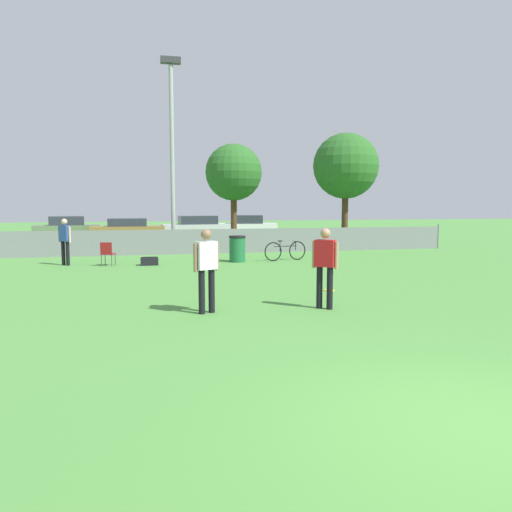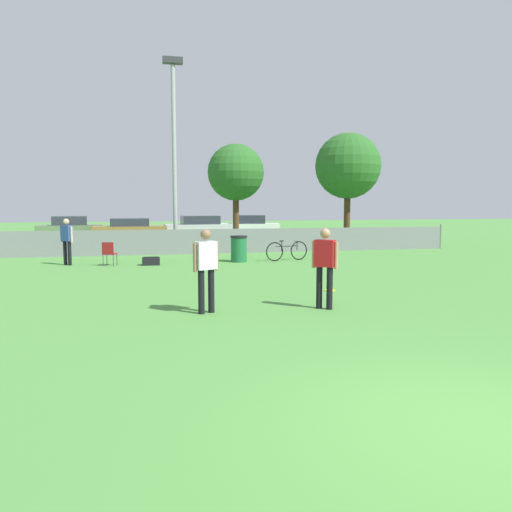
{
  "view_description": "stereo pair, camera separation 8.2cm",
  "coord_description": "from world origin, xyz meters",
  "px_view_note": "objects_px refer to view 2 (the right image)",
  "views": [
    {
      "loc": [
        -3.32,
        -4.1,
        2.23
      ],
      "look_at": [
        -0.79,
        6.8,
        1.05
      ],
      "focal_mm": 35.0,
      "sensor_mm": 36.0,
      "label": 1
    },
    {
      "loc": [
        -3.24,
        -4.12,
        2.23
      ],
      "look_at": [
        -0.79,
        6.8,
        1.05
      ],
      "focal_mm": 35.0,
      "sensor_mm": 36.0,
      "label": 2
    }
  ],
  "objects_px": {
    "player_defender_red": "(325,262)",
    "parked_car_tan": "(130,229)",
    "parked_car_olive": "(70,228)",
    "trash_bin": "(239,249)",
    "light_pole": "(174,139)",
    "spectator_in_blue": "(67,238)",
    "folding_chair_sideline": "(109,252)",
    "frisbee_disc": "(330,290)",
    "player_receiver_white": "(206,265)",
    "parked_car_silver": "(200,227)",
    "tree_near_pole": "(236,173)",
    "parked_car_white": "(249,227)",
    "bicycle_sideline": "(287,251)",
    "gear_bag_sideline": "(151,261)",
    "tree_far_right": "(348,166)"
  },
  "relations": [
    {
      "from": "player_defender_red",
      "to": "parked_car_tan",
      "type": "height_order",
      "value": "player_defender_red"
    },
    {
      "from": "parked_car_olive",
      "to": "trash_bin",
      "type": "bearing_deg",
      "value": -67.67
    },
    {
      "from": "light_pole",
      "to": "player_defender_red",
      "type": "distance_m",
      "value": 14.45
    },
    {
      "from": "spectator_in_blue",
      "to": "parked_car_tan",
      "type": "relative_size",
      "value": 0.38
    },
    {
      "from": "spectator_in_blue",
      "to": "parked_car_olive",
      "type": "relative_size",
      "value": 0.41
    },
    {
      "from": "player_defender_red",
      "to": "parked_car_tan",
      "type": "distance_m",
      "value": 22.5
    },
    {
      "from": "trash_bin",
      "to": "parked_car_tan",
      "type": "relative_size",
      "value": 0.23
    },
    {
      "from": "light_pole",
      "to": "trash_bin",
      "type": "height_order",
      "value": "light_pole"
    },
    {
      "from": "folding_chair_sideline",
      "to": "light_pole",
      "type": "bearing_deg",
      "value": -102.11
    },
    {
      "from": "spectator_in_blue",
      "to": "frisbee_disc",
      "type": "height_order",
      "value": "spectator_in_blue"
    },
    {
      "from": "player_receiver_white",
      "to": "frisbee_disc",
      "type": "relative_size",
      "value": 6.3
    },
    {
      "from": "parked_car_tan",
      "to": "parked_car_olive",
      "type": "bearing_deg",
      "value": 164.4
    },
    {
      "from": "frisbee_disc",
      "to": "trash_bin",
      "type": "relative_size",
      "value": 0.27
    },
    {
      "from": "folding_chair_sideline",
      "to": "parked_car_silver",
      "type": "height_order",
      "value": "parked_car_silver"
    },
    {
      "from": "folding_chair_sideline",
      "to": "parked_car_tan",
      "type": "xyz_separation_m",
      "value": [
        0.4,
        13.34,
        0.16
      ]
    },
    {
      "from": "tree_near_pole",
      "to": "player_receiver_white",
      "type": "height_order",
      "value": "tree_near_pole"
    },
    {
      "from": "trash_bin",
      "to": "parked_car_white",
      "type": "height_order",
      "value": "parked_car_white"
    },
    {
      "from": "parked_car_olive",
      "to": "player_receiver_white",
      "type": "bearing_deg",
      "value": -83.19
    },
    {
      "from": "bicycle_sideline",
      "to": "parked_car_silver",
      "type": "relative_size",
      "value": 0.39
    },
    {
      "from": "gear_bag_sideline",
      "to": "parked_car_olive",
      "type": "xyz_separation_m",
      "value": [
        -4.77,
        14.53,
        0.54
      ]
    },
    {
      "from": "folding_chair_sideline",
      "to": "trash_bin",
      "type": "distance_m",
      "value": 4.78
    },
    {
      "from": "bicycle_sideline",
      "to": "gear_bag_sideline",
      "type": "height_order",
      "value": "bicycle_sideline"
    },
    {
      "from": "parked_car_tan",
      "to": "folding_chair_sideline",
      "type": "bearing_deg",
      "value": -91.41
    },
    {
      "from": "parked_car_tan",
      "to": "light_pole",
      "type": "bearing_deg",
      "value": -74.52
    },
    {
      "from": "frisbee_disc",
      "to": "bicycle_sideline",
      "type": "height_order",
      "value": "bicycle_sideline"
    },
    {
      "from": "frisbee_disc",
      "to": "parked_car_olive",
      "type": "bearing_deg",
      "value": 113.57
    },
    {
      "from": "player_receiver_white",
      "to": "parked_car_silver",
      "type": "relative_size",
      "value": 0.37
    },
    {
      "from": "frisbee_disc",
      "to": "bicycle_sideline",
      "type": "bearing_deg",
      "value": 82.99
    },
    {
      "from": "tree_far_right",
      "to": "folding_chair_sideline",
      "type": "distance_m",
      "value": 13.01
    },
    {
      "from": "spectator_in_blue",
      "to": "bicycle_sideline",
      "type": "xyz_separation_m",
      "value": [
        8.2,
        -0.3,
        -0.59
      ]
    },
    {
      "from": "player_defender_red",
      "to": "folding_chair_sideline",
      "type": "bearing_deg",
      "value": 159.06
    },
    {
      "from": "tree_near_pole",
      "to": "gear_bag_sideline",
      "type": "bearing_deg",
      "value": -121.49
    },
    {
      "from": "bicycle_sideline",
      "to": "player_receiver_white",
      "type": "bearing_deg",
      "value": -128.24
    },
    {
      "from": "player_receiver_white",
      "to": "gear_bag_sideline",
      "type": "distance_m",
      "value": 8.53
    },
    {
      "from": "player_receiver_white",
      "to": "parked_car_silver",
      "type": "xyz_separation_m",
      "value": [
        2.33,
        22.34,
        -0.3
      ]
    },
    {
      "from": "player_defender_red",
      "to": "frisbee_disc",
      "type": "bearing_deg",
      "value": 105.38
    },
    {
      "from": "trash_bin",
      "to": "tree_far_right",
      "type": "bearing_deg",
      "value": 37.75
    },
    {
      "from": "tree_far_right",
      "to": "parked_car_tan",
      "type": "relative_size",
      "value": 1.3
    },
    {
      "from": "gear_bag_sideline",
      "to": "parked_car_tan",
      "type": "height_order",
      "value": "parked_car_tan"
    },
    {
      "from": "light_pole",
      "to": "player_receiver_white",
      "type": "height_order",
      "value": "light_pole"
    },
    {
      "from": "player_defender_red",
      "to": "tree_near_pole",
      "type": "bearing_deg",
      "value": 125.79
    },
    {
      "from": "tree_far_right",
      "to": "frisbee_disc",
      "type": "bearing_deg",
      "value": -114.7
    },
    {
      "from": "parked_car_tan",
      "to": "frisbee_disc",
      "type": "bearing_deg",
      "value": -74.37
    },
    {
      "from": "spectator_in_blue",
      "to": "folding_chair_sideline",
      "type": "bearing_deg",
      "value": -160.59
    },
    {
      "from": "bicycle_sideline",
      "to": "parked_car_tan",
      "type": "xyz_separation_m",
      "value": [
        -6.31,
        13.13,
        0.27
      ]
    },
    {
      "from": "light_pole",
      "to": "tree_near_pole",
      "type": "height_order",
      "value": "light_pole"
    },
    {
      "from": "frisbee_disc",
      "to": "parked_car_tan",
      "type": "xyz_separation_m",
      "value": [
        -5.47,
        19.98,
        0.64
      ]
    },
    {
      "from": "tree_near_pole",
      "to": "frisbee_disc",
      "type": "distance_m",
      "value": 14.34
    },
    {
      "from": "frisbee_disc",
      "to": "parked_car_silver",
      "type": "bearing_deg",
      "value": 93.03
    },
    {
      "from": "tree_far_right",
      "to": "trash_bin",
      "type": "bearing_deg",
      "value": -142.25
    }
  ]
}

